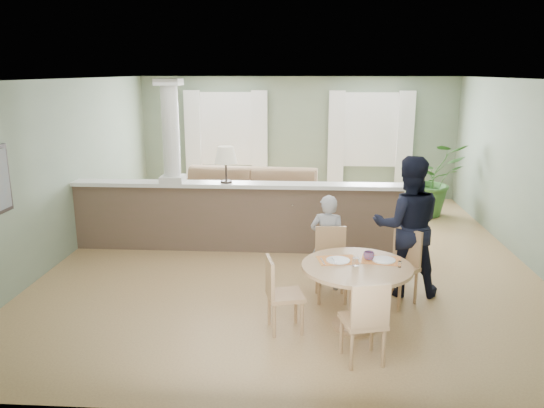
# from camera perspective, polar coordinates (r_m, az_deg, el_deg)

# --- Properties ---
(ground) EXTENTS (8.00, 8.00, 0.00)m
(ground) POSITION_cam_1_polar(r_m,az_deg,el_deg) (8.37, 2.18, -5.52)
(ground) COLOR tan
(ground) RESTS_ON ground
(room_shell) EXTENTS (7.02, 8.02, 2.71)m
(room_shell) POSITION_cam_1_polar(r_m,az_deg,el_deg) (8.57, 2.22, 7.41)
(room_shell) COLOR gray
(room_shell) RESTS_ON ground
(pony_wall) EXTENTS (5.32, 0.38, 2.70)m
(pony_wall) POSITION_cam_1_polar(r_m,az_deg,el_deg) (8.43, -4.45, -0.37)
(pony_wall) COLOR brown
(pony_wall) RESTS_ON ground
(sofa) EXTENTS (3.44, 1.58, 0.98)m
(sofa) POSITION_cam_1_polar(r_m,az_deg,el_deg) (10.13, -2.61, 0.84)
(sofa) COLOR #7D6244
(sofa) RESTS_ON ground
(houseplant) EXTENTS (1.60, 1.48, 1.47)m
(houseplant) POSITION_cam_1_polar(r_m,az_deg,el_deg) (10.96, 16.50, 2.62)
(houseplant) COLOR #336127
(houseplant) RESTS_ON ground
(dining_table) EXTENTS (1.22, 1.22, 0.83)m
(dining_table) POSITION_cam_1_polar(r_m,az_deg,el_deg) (6.00, 9.11, -7.83)
(dining_table) COLOR tan
(dining_table) RESTS_ON ground
(chair_far_boy) EXTENTS (0.43, 0.43, 0.90)m
(chair_far_boy) POSITION_cam_1_polar(r_m,az_deg,el_deg) (6.77, 6.36, -5.97)
(chair_far_boy) COLOR tan
(chair_far_boy) RESTS_ON ground
(chair_far_man) EXTENTS (0.59, 0.59, 0.92)m
(chair_far_man) POSITION_cam_1_polar(r_m,az_deg,el_deg) (6.76, 13.70, -6.19)
(chair_far_man) COLOR tan
(chair_far_man) RESTS_ON ground
(chair_near) EXTENTS (0.48, 0.48, 0.88)m
(chair_near) POSITION_cam_1_polar(r_m,az_deg,el_deg) (5.32, 10.04, -12.05)
(chair_near) COLOR tan
(chair_near) RESTS_ON ground
(chair_side) EXTENTS (0.47, 0.47, 0.85)m
(chair_side) POSITION_cam_1_polar(r_m,az_deg,el_deg) (5.88, 0.80, -9.35)
(chair_side) COLOR tan
(chair_side) RESTS_ON ground
(child_person) EXTENTS (0.52, 0.39, 1.27)m
(child_person) POSITION_cam_1_polar(r_m,az_deg,el_deg) (6.99, 6.00, -4.11)
(child_person) COLOR #9E9DA2
(child_person) RESTS_ON ground
(man_person) EXTENTS (0.88, 0.69, 1.80)m
(man_person) POSITION_cam_1_polar(r_m,az_deg,el_deg) (6.94, 14.35, -2.30)
(man_person) COLOR black
(man_person) RESTS_ON ground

